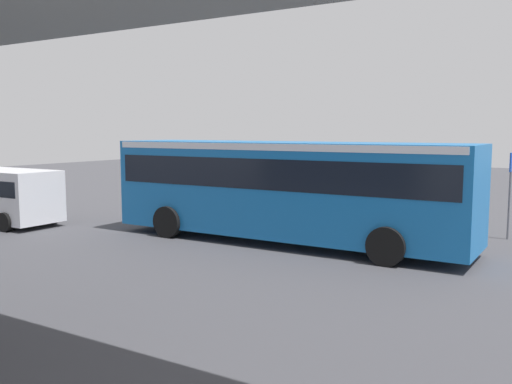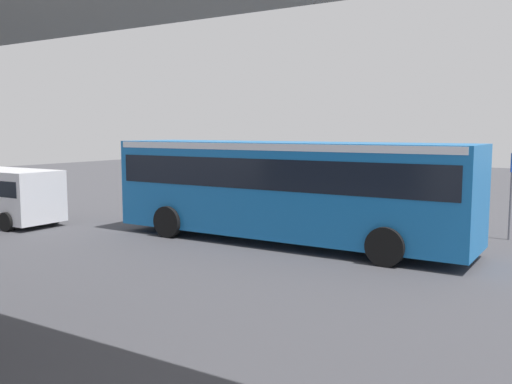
% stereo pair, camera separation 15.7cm
% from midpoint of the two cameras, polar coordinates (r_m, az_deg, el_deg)
% --- Properties ---
extents(ground, '(80.00, 80.00, 0.00)m').
position_cam_midpoint_polar(ground, '(18.45, 2.91, -4.61)').
color(ground, '#424247').
extents(city_bus, '(11.54, 2.85, 3.15)m').
position_cam_midpoint_polar(city_bus, '(17.23, 3.26, 0.93)').
color(city_bus, '#196BB7').
rests_on(city_bus, ground).
extents(parked_van, '(4.80, 2.17, 2.05)m').
position_cam_midpoint_polar(parked_van, '(22.89, -24.34, -0.04)').
color(parked_van, silver).
rests_on(parked_van, ground).
extents(pedestrian, '(0.38, 0.38, 1.79)m').
position_cam_midpoint_polar(pedestrian, '(23.60, -2.26, -0.02)').
color(pedestrian, '#2D2D38').
rests_on(pedestrian, ground).
extents(traffic_sign, '(0.08, 0.60, 2.80)m').
position_cam_midpoint_polar(traffic_sign, '(19.51, 25.00, 1.00)').
color(traffic_sign, slate).
rests_on(traffic_sign, ground).
extents(lane_dash_leftmost, '(2.00, 0.20, 0.01)m').
position_cam_midpoint_polar(lane_dash_leftmost, '(19.65, 17.40, -4.21)').
color(lane_dash_leftmost, silver).
rests_on(lane_dash_leftmost, ground).
extents(lane_dash_left, '(2.00, 0.20, 0.01)m').
position_cam_midpoint_polar(lane_dash_left, '(20.99, 6.77, -3.30)').
color(lane_dash_left, silver).
rests_on(lane_dash_left, ground).
extents(lane_dash_centre, '(2.00, 0.20, 0.01)m').
position_cam_midpoint_polar(lane_dash_centre, '(22.96, -2.30, -2.42)').
color(lane_dash_centre, silver).
rests_on(lane_dash_centre, ground).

